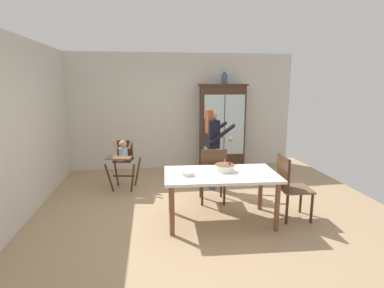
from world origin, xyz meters
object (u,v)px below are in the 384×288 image
Objects in this scene: china_cabinet at (222,127)px; ceramic_vase at (224,79)px; adult_person at (212,139)px; high_chair_with_toddler at (123,156)px; dining_chair_right_end at (289,183)px; dining_table at (221,179)px; dining_chair_far_side at (213,172)px; birthday_cake at (225,168)px; serving_bowl at (188,174)px.

ceramic_vase is (0.03, 0.00, 1.11)m from china_cabinet.
high_chair_with_toddler is at bearing 75.34° from adult_person.
china_cabinet is 2.08× the size of dining_chair_right_end.
dining_table is 1.73× the size of dining_chair_right_end.
adult_person is 1.76m from dining_chair_right_end.
ceramic_vase is at bearing -29.28° from adult_person.
dining_chair_far_side and dining_chair_right_end have the same top height.
birthday_cake is 0.29× the size of dining_chair_right_end.
birthday_cake is 0.99m from dining_chair_right_end.
china_cabinet is at bearing 76.23° from dining_table.
adult_person is (-0.55, -1.37, -1.15)m from ceramic_vase.
ceramic_vase is 1.50× the size of serving_bowl.
dining_chair_right_end is (0.86, -1.48, -0.41)m from adult_person.
birthday_cake is 1.56× the size of serving_bowl.
dining_table is 0.50m from serving_bowl.
dining_chair_far_side is (0.03, 0.67, -0.09)m from dining_table.
serving_bowl reaches higher than dining_table.
high_chair_with_toddler is 1.72m from adult_person.
adult_person is 1.59× the size of dining_chair_far_side.
adult_person is at bearing -94.92° from dining_chair_far_side.
ceramic_vase reaches higher than dining_table.
china_cabinet is at bearing -28.14° from adult_person.
adult_person reaches higher than dining_table.
china_cabinet is at bearing 10.22° from dining_chair_right_end.
high_chair_with_toddler reaches higher than dining_table.
china_cabinet is 7.13× the size of birthday_cake.
dining_table is 9.22× the size of serving_bowl.
serving_bowl is at bearing -174.78° from dining_table.
dining_chair_far_side is at bearing -108.00° from ceramic_vase.
adult_person is at bearing -110.87° from china_cabinet.
birthday_cake is at bearing 168.99° from adult_person.
adult_person is at bearing 66.13° from serving_bowl.
dining_chair_far_side reaches higher than serving_bowl.
high_chair_with_toddler is 0.99× the size of dining_chair_right_end.
serving_bowl is 0.19× the size of dining_chair_right_end.
dining_chair_far_side is at bearing 94.74° from birthday_cake.
high_chair_with_toddler is (-2.20, -1.15, -0.35)m from china_cabinet.
dining_chair_far_side is 1.00× the size of dining_chair_right_end.
ceramic_vase is 0.16× the size of dining_table.
china_cabinet is 2.27m from dining_chair_far_side.
ceramic_vase is 3.09m from birthday_cake.
dining_table is at bearing 5.22° from serving_bowl.
dining_chair_right_end reaches higher than high_chair_with_toddler.
adult_person reaches higher than serving_bowl.
china_cabinet is 2.79m from birthday_cake.
birthday_cake is (0.08, 0.08, 0.14)m from dining_table.
birthday_cake is at bearing 48.03° from dining_table.
dining_chair_right_end is at bearing -156.95° from adult_person.
serving_bowl is at bearing -112.98° from ceramic_vase.
adult_person is 0.87m from dining_chair_far_side.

